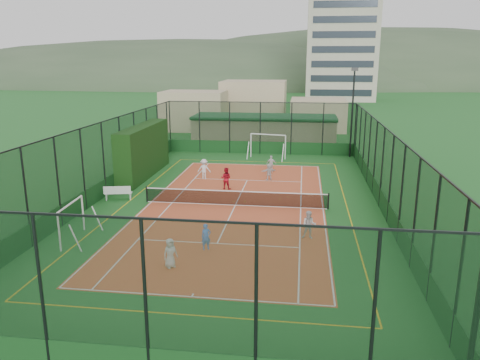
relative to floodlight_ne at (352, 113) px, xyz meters
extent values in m
plane|color=#216326|center=(-8.60, -16.60, -4.12)|extent=(300.00, 300.00, 0.00)
cube|color=#BF532A|center=(-8.60, -16.60, -4.12)|extent=(11.17, 23.97, 0.01)
cube|color=beige|center=(3.40, 65.40, 10.88)|extent=(15.00, 12.00, 30.00)
cube|color=black|center=(-16.90, -9.67, -2.14)|extent=(1.36, 9.08, 3.97)
imported|color=silver|center=(-10.16, -25.97, -3.44)|extent=(0.77, 0.76, 1.34)
imported|color=#4E77DF|center=(-9.00, -23.77, -3.47)|extent=(0.56, 0.50, 1.29)
imported|color=silver|center=(-4.04, -21.70, -3.38)|extent=(0.75, 0.60, 1.48)
imported|color=silver|center=(-11.94, -10.22, -3.34)|extent=(1.04, 0.64, 1.56)
imported|color=silver|center=(-6.97, -7.29, -3.43)|extent=(0.83, 0.38, 1.38)
imported|color=silver|center=(-6.96, -9.84, -3.48)|extent=(1.22, 0.90, 1.28)
imported|color=#AC1222|center=(-9.80, -12.88, -3.33)|extent=(0.83, 0.69, 1.57)
sphere|color=#CCE033|center=(-10.81, -16.01, -4.08)|extent=(0.07, 0.07, 0.07)
sphere|color=#CCE033|center=(-5.35, -14.42, -4.08)|extent=(0.07, 0.07, 0.07)
sphere|color=#CCE033|center=(-8.07, -15.85, -4.08)|extent=(0.07, 0.07, 0.07)
sphere|color=#CCE033|center=(-8.79, -15.92, -4.08)|extent=(0.07, 0.07, 0.07)
sphere|color=#CCE033|center=(-5.86, -14.99, -4.08)|extent=(0.07, 0.07, 0.07)
camera|label=1|loc=(-4.56, -44.56, 4.84)|focal=35.00mm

